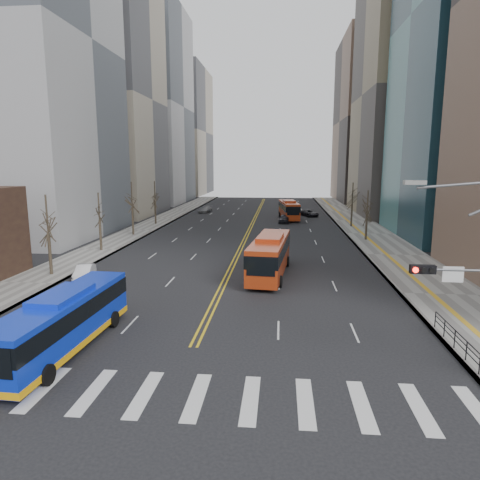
{
  "coord_description": "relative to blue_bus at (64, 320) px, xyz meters",
  "views": [
    {
      "loc": [
        4.71,
        -16.99,
        10.12
      ],
      "look_at": [
        1.67,
        14.89,
        4.34
      ],
      "focal_mm": 32.0,
      "sensor_mm": 36.0,
      "label": 1
    }
  ],
  "objects": [
    {
      "name": "pedestrian_railing",
      "position": [
        21.19,
        2.0,
        -0.91
      ],
      "size": [
        0.06,
        6.06,
        1.02
      ],
      "color": "black",
      "rests_on": "sidewalk_right"
    },
    {
      "name": "crosswalk",
      "position": [
        6.89,
        -4.0,
        -1.73
      ],
      "size": [
        26.7,
        4.0,
        0.01
      ],
      "color": "silver",
      "rests_on": "ground"
    },
    {
      "name": "street_trees",
      "position": [
        -0.29,
        30.55,
        3.14
      ],
      "size": [
        35.2,
        47.2,
        7.6
      ],
      "color": "#31281E",
      "rests_on": "ground"
    },
    {
      "name": "centerline",
      "position": [
        6.89,
        51.0,
        -1.73
      ],
      "size": [
        0.55,
        100.0,
        0.01
      ],
      "color": "gold",
      "rests_on": "ground"
    },
    {
      "name": "car_silver",
      "position": [
        -3.88,
        65.93,
        -1.08
      ],
      "size": [
        2.59,
        4.73,
        1.3
      ],
      "primitive_type": "imported",
      "rotation": [
        0.0,
        0.0,
        -0.18
      ],
      "color": "gray",
      "rests_on": "ground"
    },
    {
      "name": "car_dark_far",
      "position": [
        17.18,
        61.6,
        -1.11
      ],
      "size": [
        3.68,
        4.92,
        1.24
      ],
      "primitive_type": "imported",
      "rotation": [
        0.0,
        0.0,
        0.41
      ],
      "color": "black",
      "rests_on": "ground"
    },
    {
      "name": "car_dark_mid",
      "position": [
        12.27,
        52.02,
        -1.0
      ],
      "size": [
        2.17,
        4.47,
        1.47
      ],
      "primitive_type": "imported",
      "rotation": [
        0.0,
        0.0,
        -0.1
      ],
      "color": "black",
      "rests_on": "ground"
    },
    {
      "name": "red_bus_far",
      "position": [
        13.1,
        57.01,
        0.2
      ],
      "size": [
        3.81,
        11.17,
        3.48
      ],
      "color": "#A53111",
      "rests_on": "ground"
    },
    {
      "name": "car_white",
      "position": [
        -5.61,
        14.25,
        -1.12
      ],
      "size": [
        2.08,
        3.94,
        1.23
      ],
      "primitive_type": "imported",
      "rotation": [
        0.0,
        0.0,
        0.22
      ],
      "color": "silver",
      "rests_on": "ground"
    },
    {
      "name": "sidewalk_left",
      "position": [
        -9.61,
        41.0,
        -1.66
      ],
      "size": [
        5.0,
        130.0,
        0.15
      ],
      "primitive_type": "cube",
      "color": "slate",
      "rests_on": "ground"
    },
    {
      "name": "office_towers",
      "position": [
        7.01,
        64.51,
        22.19
      ],
      "size": [
        83.0,
        134.0,
        58.0
      ],
      "color": "#9C9C9F",
      "rests_on": "ground"
    },
    {
      "name": "ground",
      "position": [
        6.89,
        -4.0,
        -1.73
      ],
      "size": [
        220.0,
        220.0,
        0.0
      ],
      "primitive_type": "plane",
      "color": "black"
    },
    {
      "name": "red_bus_near",
      "position": [
        10.7,
        17.0,
        0.32
      ],
      "size": [
        3.81,
        11.88,
        3.69
      ],
      "color": "#A53111",
      "rests_on": "ground"
    },
    {
      "name": "blue_bus",
      "position": [
        0.0,
        0.0,
        0.0
      ],
      "size": [
        3.0,
        11.38,
        3.3
      ],
      "color": "#0D2ECF",
      "rests_on": "ground"
    },
    {
      "name": "sidewalk_right",
      "position": [
        24.39,
        41.0,
        -1.66
      ],
      "size": [
        7.0,
        130.0,
        0.15
      ],
      "primitive_type": "cube",
      "color": "slate",
      "rests_on": "ground"
    }
  ]
}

